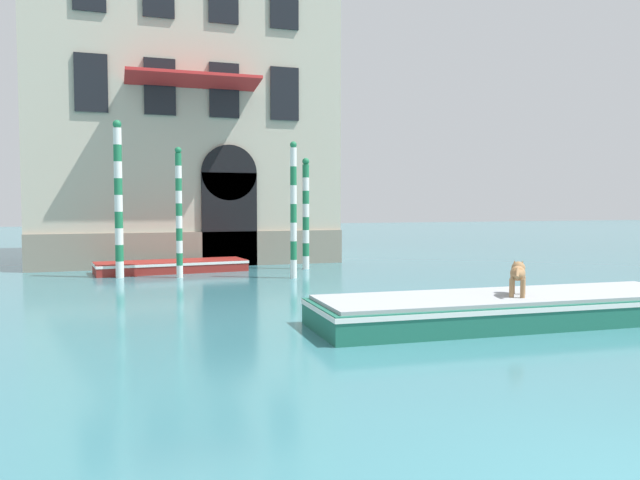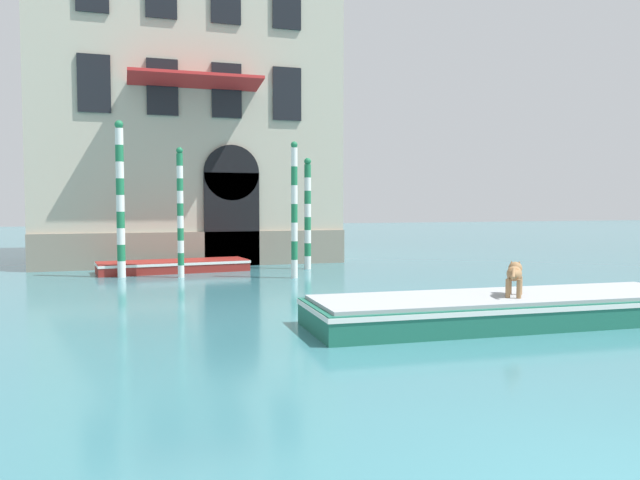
# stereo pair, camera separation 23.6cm
# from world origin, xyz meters

# --- Properties ---
(palazzo_left) EXTENTS (10.59, 7.40, 19.30)m
(palazzo_left) POSITION_xyz_m (-1.10, 21.45, 9.63)
(palazzo_left) COLOR #BCB29E
(palazzo_left) RESTS_ON ground_plane
(boat_foreground) EXTENTS (7.43, 2.36, 0.52)m
(boat_foreground) POSITION_xyz_m (3.08, 6.65, 0.28)
(boat_foreground) COLOR #1E6651
(boat_foreground) RESTS_ON ground_plane
(dog_on_deck) EXTENTS (0.62, 0.76, 0.60)m
(dog_on_deck) POSITION_xyz_m (3.10, 6.50, 0.91)
(dog_on_deck) COLOR #997047
(dog_on_deck) RESTS_ON boat_foreground
(boat_moored_near_palazzo) EXTENTS (4.75, 1.93, 0.35)m
(boat_moored_near_palazzo) POSITION_xyz_m (-1.99, 17.11, 0.19)
(boat_moored_near_palazzo) COLOR maroon
(boat_moored_near_palazzo) RESTS_ON ground_plane
(mooring_pole_0) EXTENTS (0.19, 0.19, 3.92)m
(mooring_pole_0) POSITION_xyz_m (1.21, 14.35, 1.98)
(mooring_pole_0) COLOR white
(mooring_pole_0) RESTS_ON ground_plane
(mooring_pole_1) EXTENTS (0.24, 0.24, 4.54)m
(mooring_pole_1) POSITION_xyz_m (-3.55, 16.04, 2.29)
(mooring_pole_1) COLOR white
(mooring_pole_1) RESTS_ON ground_plane
(mooring_pole_2) EXTENTS (0.19, 0.19, 3.77)m
(mooring_pole_2) POSITION_xyz_m (-1.90, 15.48, 1.90)
(mooring_pole_2) COLOR white
(mooring_pole_2) RESTS_ON ground_plane
(mooring_pole_3) EXTENTS (0.23, 0.23, 3.63)m
(mooring_pole_3) POSITION_xyz_m (2.28, 16.60, 1.83)
(mooring_pole_3) COLOR white
(mooring_pole_3) RESTS_ON ground_plane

